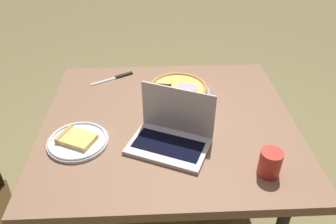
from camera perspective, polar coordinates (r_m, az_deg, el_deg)
The scene contains 7 objects.
ground_plane at distance 2.09m, azimuth 0.10°, elevation -18.41°, with size 12.00×12.00×0.00m, color olive.
dining_table at distance 1.58m, azimuth 0.13°, elevation -3.15°, with size 1.16×1.06×0.77m.
laptop at distance 1.38m, azimuth 0.60°, elevation -3.77°, with size 0.38×0.33×0.23m.
pizza_plate at distance 1.45m, azimuth -15.38°, elevation -4.78°, with size 0.26×0.26×0.04m.
pizza_tray at distance 1.73m, azimuth 1.76°, elevation 4.08°, with size 0.33×0.33×0.04m.
table_knife at distance 1.88m, azimuth -8.90°, elevation 5.94°, with size 0.23×0.14×0.01m.
drink_cup at distance 1.30m, azimuth 17.23°, elevation -8.39°, with size 0.08×0.08×0.11m.
Camera 1 is at (0.06, 1.23, 1.69)m, focal length 35.26 mm.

